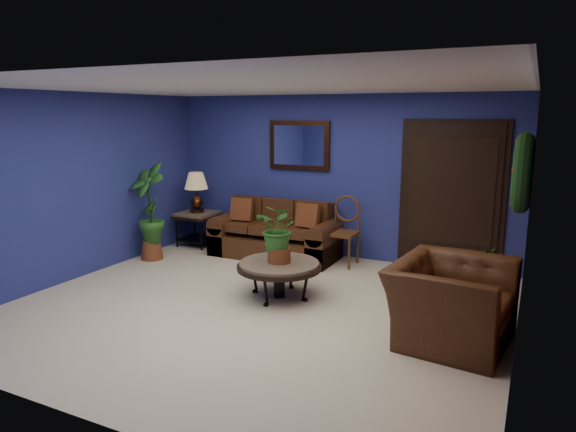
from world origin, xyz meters
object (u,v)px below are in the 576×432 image
at_px(side_chair, 344,226).
at_px(coffee_table, 279,267).
at_px(table_lamp, 196,188).
at_px(sofa, 277,238).
at_px(end_table, 197,220).
at_px(armchair, 451,302).

bearing_deg(side_chair, coffee_table, -96.16).
distance_m(coffee_table, table_lamp, 2.94).
xyz_separation_m(sofa, side_chair, (1.10, 0.05, 0.28)).
height_order(end_table, table_lamp, table_lamp).
height_order(sofa, end_table, sofa).
height_order(coffee_table, armchair, armchair).
bearing_deg(coffee_table, table_lamp, 145.66).
xyz_separation_m(end_table, armchair, (4.45, -1.97, -0.04)).
distance_m(sofa, table_lamp, 1.65).
relative_size(sofa, coffee_table, 1.92).
xyz_separation_m(sofa, table_lamp, (-1.49, -0.02, 0.70)).
height_order(sofa, side_chair, side_chair).
height_order(sofa, coffee_table, sofa).
distance_m(coffee_table, side_chair, 1.72).
bearing_deg(armchair, side_chair, 49.00).
relative_size(sofa, end_table, 3.13).
xyz_separation_m(coffee_table, side_chair, (0.22, 1.70, 0.19)).
xyz_separation_m(sofa, armchair, (2.96, -1.99, 0.11)).
bearing_deg(coffee_table, side_chair, 82.72).
bearing_deg(armchair, end_table, 72.91).
height_order(table_lamp, side_chair, table_lamp).
distance_m(sofa, coffee_table, 1.87).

